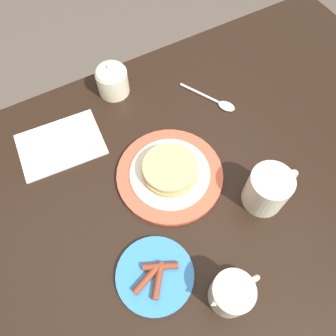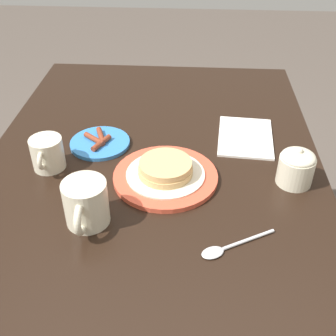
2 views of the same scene
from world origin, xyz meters
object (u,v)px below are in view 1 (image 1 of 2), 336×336
object	(u,v)px
creamer_pitcher	(231,294)
spoon	(217,102)
napkin	(61,144)
side_plate_bacon	(155,275)
pancake_plate	(170,173)
coffee_mug	(269,189)
sugar_bowl	(112,79)

from	to	relation	value
creamer_pitcher	spoon	xyz separation A→B (m)	(0.24, 0.41, -0.04)
creamer_pitcher	napkin	bearing A→B (deg)	108.49
side_plate_bacon	pancake_plate	bearing A→B (deg)	53.58
pancake_plate	napkin	distance (m)	0.28
pancake_plate	coffee_mug	bearing A→B (deg)	-43.92
side_plate_bacon	napkin	xyz separation A→B (m)	(-0.06, 0.38, -0.00)
pancake_plate	creamer_pitcher	size ratio (longest dim) A/B	2.14
creamer_pitcher	spoon	world-z (taller)	creamer_pitcher
side_plate_bacon	creamer_pitcher	world-z (taller)	creamer_pitcher
creamer_pitcher	pancake_plate	bearing A→B (deg)	84.05
side_plate_bacon	spoon	bearing A→B (deg)	41.83
side_plate_bacon	sugar_bowl	bearing A→B (deg)	75.02
sugar_bowl	coffee_mug	bearing A→B (deg)	-70.13
sugar_bowl	napkin	world-z (taller)	sugar_bowl
pancake_plate	napkin	xyz separation A→B (m)	(-0.19, 0.20, -0.01)
sugar_bowl	spoon	size ratio (longest dim) A/B	0.62
side_plate_bacon	coffee_mug	size ratio (longest dim) A/B	1.25
coffee_mug	creamer_pitcher	bearing A→B (deg)	-143.88
pancake_plate	napkin	bearing A→B (deg)	133.57
creamer_pitcher	spoon	size ratio (longest dim) A/B	0.75
pancake_plate	coffee_mug	distance (m)	0.22
creamer_pitcher	napkin	size ratio (longest dim) A/B	0.55
spoon	pancake_plate	bearing A→B (deg)	-148.76
napkin	creamer_pitcher	bearing A→B (deg)	-71.51
pancake_plate	side_plate_bacon	bearing A→B (deg)	-126.42
coffee_mug	napkin	xyz separation A→B (m)	(-0.35, 0.35, -0.05)
napkin	spoon	distance (m)	0.41
napkin	pancake_plate	bearing A→B (deg)	-46.43
sugar_bowl	pancake_plate	bearing A→B (deg)	-88.81
napkin	sugar_bowl	bearing A→B (deg)	26.96
coffee_mug	pancake_plate	bearing A→B (deg)	136.08
napkin	spoon	xyz separation A→B (m)	(0.40, -0.07, 0.00)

